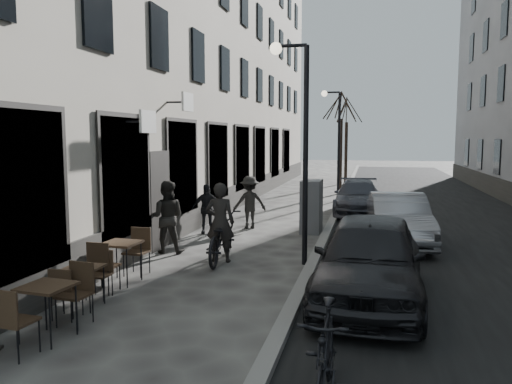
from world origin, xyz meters
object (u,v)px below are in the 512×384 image
at_px(streetlamp_near, 298,128).
at_px(bistro_set_a, 47,306).
at_px(car_far, 358,197).
at_px(tree_far, 347,110).
at_px(bistro_set_c, 121,258).
at_px(bicycle, 220,238).
at_px(pedestrian_far, 206,209).
at_px(car_near, 370,259).
at_px(pedestrian_mid, 250,202).
at_px(car_mid, 399,219).
at_px(utility_cabinet, 311,206).
at_px(tree_near, 341,104).
at_px(bistro_set_b, 84,283).
at_px(streetlamp_far, 335,133).
at_px(pedestrian_near, 167,217).
at_px(moped, 325,356).

bearing_deg(streetlamp_near, bistro_set_a, -119.52).
bearing_deg(car_far, streetlamp_near, -99.11).
height_order(tree_far, bistro_set_c, tree_far).
distance_m(bicycle, pedestrian_far, 3.57).
bearing_deg(car_near, pedestrian_mid, 123.15).
height_order(pedestrian_far, car_mid, pedestrian_far).
bearing_deg(car_mid, tree_far, 92.95).
bearing_deg(car_near, utility_cabinet, 108.61).
bearing_deg(bistro_set_a, bistro_set_c, 101.79).
bearing_deg(car_far, pedestrian_mid, -131.02).
bearing_deg(pedestrian_mid, bicycle, 69.16).
distance_m(bistro_set_c, utility_cabinet, 7.10).
bearing_deg(tree_near, pedestrian_mid, -101.84).
xyz_separation_m(bistro_set_c, car_far, (4.44, 10.55, 0.12)).
relative_size(streetlamp_near, car_mid, 1.21).
relative_size(bistro_set_b, car_near, 0.32).
xyz_separation_m(pedestrian_far, car_near, (4.92, -5.43, 0.02)).
bearing_deg(bistro_set_c, bistro_set_a, -80.55).
bearing_deg(pedestrian_far, streetlamp_near, -57.28).
bearing_deg(bicycle, bistro_set_a, 73.45).
bearing_deg(tree_far, bistro_set_b, -97.47).
height_order(streetlamp_far, pedestrian_mid, streetlamp_far).
height_order(bistro_set_a, bicycle, bicycle).
xyz_separation_m(streetlamp_far, pedestrian_near, (-3.43, -11.59, -2.23)).
distance_m(bistro_set_b, bicycle, 3.90).
height_order(streetlamp_far, pedestrian_far, streetlamp_far).
xyz_separation_m(streetlamp_near, utility_cabinet, (-0.15, 4.06, -2.35)).
distance_m(streetlamp_far, moped, 18.28).
distance_m(tree_far, bistro_set_c, 23.91).
xyz_separation_m(bistro_set_c, car_mid, (5.68, 5.20, 0.18)).
distance_m(bistro_set_a, bistro_set_b, 1.38).
bearing_deg(pedestrian_mid, car_mid, 138.10).
xyz_separation_m(utility_cabinet, pedestrian_far, (-3.12, -0.96, -0.05)).
bearing_deg(bicycle, pedestrian_near, -23.95).
xyz_separation_m(car_mid, car_far, (-1.25, 5.35, -0.05)).
distance_m(tree_near, bicycle, 15.82).
relative_size(tree_far, pedestrian_near, 3.08).
bearing_deg(tree_far, car_far, -85.07).
bearing_deg(utility_cabinet, car_near, -73.55).
height_order(utility_cabinet, pedestrian_mid, pedestrian_mid).
distance_m(streetlamp_far, pedestrian_far, 9.78).
relative_size(tree_near, car_mid, 1.36).
distance_m(utility_cabinet, car_far, 4.39).
xyz_separation_m(bistro_set_a, pedestrian_mid, (0.74, 9.41, 0.35)).
xyz_separation_m(pedestrian_far, car_mid, (5.69, -0.21, -0.07)).
bearing_deg(bistro_set_a, streetlamp_near, 65.54).
distance_m(bistro_set_a, car_near, 5.39).
bearing_deg(bistro_set_b, car_near, 14.77).
relative_size(streetlamp_near, bistro_set_c, 2.98).
distance_m(tree_far, car_near, 23.71).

